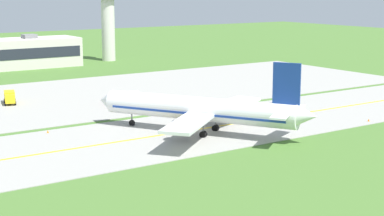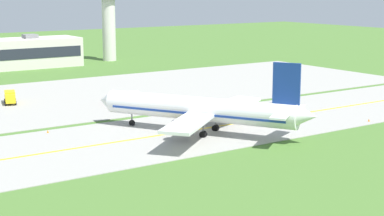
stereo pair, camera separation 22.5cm
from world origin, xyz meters
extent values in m
plane|color=#47702D|center=(0.00, 0.00, 0.00)|extent=(500.00, 500.00, 0.00)
cube|color=#9E9B93|center=(0.00, 0.00, 0.05)|extent=(240.00, 28.00, 0.10)
cube|color=#9E9B93|center=(10.00, 42.00, 0.05)|extent=(140.00, 52.00, 0.10)
cube|color=yellow|center=(0.00, 0.00, 0.11)|extent=(220.00, 0.60, 0.01)
cylinder|color=white|center=(-0.80, -2.04, 4.20)|extent=(20.85, 31.25, 4.00)
cone|color=white|center=(-10.12, 13.59, 4.20)|extent=(4.60, 4.18, 3.80)
cone|color=white|center=(8.63, -17.85, 4.60)|extent=(4.56, 4.49, 3.40)
cube|color=navy|center=(-0.80, -2.04, 3.70)|extent=(19.53, 28.95, 0.36)
cube|color=#1E232D|center=(-8.99, 11.70, 4.90)|extent=(3.84, 3.29, 0.70)
cube|color=white|center=(-6.97, -8.29, 3.70)|extent=(14.70, 13.14, 0.50)
cylinder|color=#47474C|center=(-6.28, -5.55, 2.30)|extent=(3.72, 4.10, 2.30)
cylinder|color=black|center=(-7.10, -4.17, 2.30)|extent=(1.93, 1.29, 2.10)
cube|color=white|center=(7.63, 0.42, 3.70)|extent=(15.69, 10.24, 0.50)
cylinder|color=#47474C|center=(4.89, 1.11, 2.30)|extent=(3.72, 4.10, 2.30)
cylinder|color=black|center=(4.07, 2.49, 2.30)|extent=(1.93, 1.29, 2.10)
cube|color=navy|center=(6.89, -14.93, 9.45)|extent=(2.60, 3.98, 6.50)
cube|color=white|center=(4.24, -16.74, 5.00)|extent=(6.24, 5.52, 0.30)
cube|color=white|center=(9.74, -13.46, 5.00)|extent=(6.45, 4.70, 0.30)
cylinder|color=slate|center=(-7.46, 9.12, 1.38)|extent=(0.24, 0.24, 1.65)
cylinder|color=black|center=(-7.46, 9.12, 0.55)|extent=(0.86, 1.12, 1.10)
cylinder|color=slate|center=(-2.01, -5.09, 1.38)|extent=(0.24, 0.24, 1.65)
cylinder|color=black|center=(-2.24, -5.23, 0.55)|extent=(0.86, 1.12, 1.10)
cylinder|color=black|center=(-1.77, -4.95, 0.55)|extent=(0.86, 1.12, 1.10)
cylinder|color=slate|center=(2.46, -2.43, 1.38)|extent=(0.24, 0.24, 1.65)
cylinder|color=black|center=(2.22, -2.57, 0.55)|extent=(0.86, 1.12, 1.10)
cylinder|color=black|center=(2.70, -2.29, 0.55)|extent=(0.86, 1.12, 1.10)
cube|color=yellow|center=(-19.17, 39.95, 1.50)|extent=(2.42, 2.28, 1.80)
cube|color=#1E232D|center=(-19.38, 39.22, 1.81)|extent=(1.80, 0.62, 0.81)
cube|color=yellow|center=(-18.35, 42.84, 1.60)|extent=(3.17, 4.62, 2.00)
cylinder|color=orange|center=(-19.17, 39.95, 2.50)|extent=(0.20, 0.20, 0.18)
cylinder|color=black|center=(-18.21, 39.68, 0.45)|extent=(0.54, 0.95, 0.90)
cylinder|color=black|center=(-20.14, 40.23, 0.45)|extent=(0.54, 0.95, 0.90)
cylinder|color=black|center=(-17.11, 43.36, 0.45)|extent=(0.54, 0.95, 0.90)
cylinder|color=black|center=(-19.13, 43.93, 0.45)|extent=(0.54, 0.95, 0.90)
cube|color=red|center=(-0.47, 28.77, 1.50)|extent=(1.87, 2.06, 1.80)
cube|color=#1E232D|center=(-1.24, 28.79, 1.81)|extent=(0.18, 1.84, 0.81)
cylinder|color=silver|center=(2.52, 28.66, 1.75)|extent=(4.26, 1.95, 1.80)
cube|color=#383838|center=(2.52, 28.66, 0.72)|extent=(4.27, 2.25, 0.24)
cylinder|color=orange|center=(-0.47, 28.77, 2.50)|extent=(0.20, 0.20, 0.18)
cylinder|color=black|center=(-0.51, 27.77, 0.45)|extent=(0.91, 0.33, 0.90)
cylinder|color=black|center=(-0.44, 29.77, 0.45)|extent=(0.91, 0.33, 0.90)
cylinder|color=black|center=(3.33, 27.58, 0.45)|extent=(0.91, 0.33, 0.90)
cylinder|color=black|center=(3.40, 29.68, 0.45)|extent=(0.91, 0.33, 0.90)
cube|color=#1E232D|center=(-3.09, 92.78, 4.88)|extent=(46.57, 0.10, 3.19)
cube|color=slate|center=(6.62, 99.47, 9.47)|extent=(4.00, 4.00, 1.20)
cylinder|color=silver|center=(34.35, 101.21, 10.34)|extent=(4.40, 4.40, 20.67)
cone|color=orange|center=(29.96, -12.27, 0.30)|extent=(0.44, 0.44, 0.60)
cone|color=orange|center=(23.51, 12.94, 0.30)|extent=(0.44, 0.44, 0.60)
cone|color=orange|center=(-21.92, 12.05, 0.30)|extent=(0.44, 0.44, 0.60)
camera|label=1|loc=(-58.41, -84.59, 24.07)|focal=57.45mm
camera|label=2|loc=(-58.23, -84.72, 24.07)|focal=57.45mm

